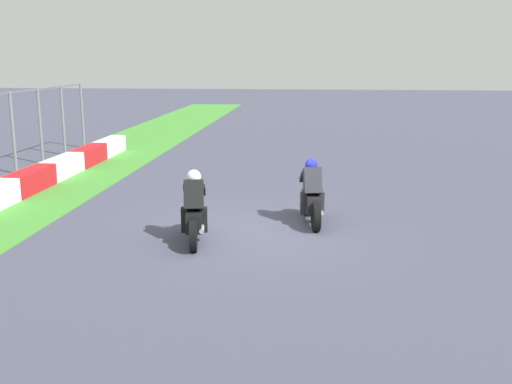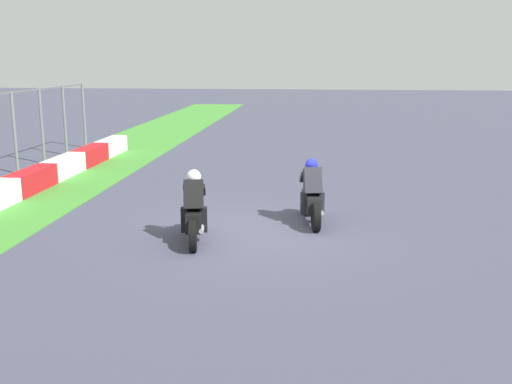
% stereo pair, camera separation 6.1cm
% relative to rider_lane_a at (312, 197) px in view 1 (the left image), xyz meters
% --- Properties ---
extents(ground_plane, '(120.00, 120.00, 0.00)m').
position_rel_rider_lane_a_xyz_m(ground_plane, '(-0.89, 1.24, -0.62)').
color(ground_plane, '#444659').
extents(rider_lane_a, '(2.04, 0.60, 1.51)m').
position_rel_rider_lane_a_xyz_m(rider_lane_a, '(0.00, 0.00, 0.00)').
color(rider_lane_a, black).
rests_on(rider_lane_a, ground_plane).
extents(rider_lane_b, '(2.04, 0.60, 1.51)m').
position_rel_rider_lane_a_xyz_m(rider_lane_b, '(-1.67, 2.42, 0.00)').
color(rider_lane_b, black).
rests_on(rider_lane_b, ground_plane).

